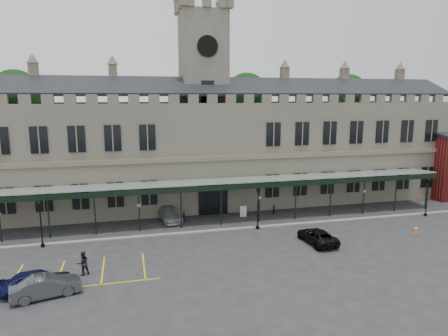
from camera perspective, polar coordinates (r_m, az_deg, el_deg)
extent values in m
plane|color=#29292B|center=(33.90, 2.48, -11.81)|extent=(140.00, 140.00, 0.00)
cube|color=#5D594D|center=(47.47, -2.89, 2.08)|extent=(60.00, 10.00, 12.00)
cube|color=brown|center=(42.42, -1.56, 1.39)|extent=(60.00, 0.35, 0.50)
cube|color=black|center=(44.55, -2.35, 11.61)|extent=(60.00, 4.77, 2.20)
cube|color=black|center=(49.46, -3.53, 11.47)|extent=(60.00, 4.77, 2.20)
cube|color=black|center=(43.37, -1.55, -4.22)|extent=(3.20, 0.18, 3.80)
cube|color=#5D594D|center=(47.02, -2.94, 8.12)|extent=(5.00, 5.00, 22.00)
cylinder|color=silver|center=(44.79, -2.38, 17.00)|extent=(2.20, 0.12, 2.20)
cylinder|color=black|center=(44.72, -2.36, 17.01)|extent=(2.30, 0.04, 2.30)
cube|color=black|center=(44.48, -2.33, 10.59)|extent=(1.40, 0.12, 2.80)
cube|color=#8C9E93|center=(41.05, -1.00, -1.89)|extent=(50.00, 4.00, 0.40)
cube|color=black|center=(39.21, -0.35, -2.84)|extent=(50.00, 0.18, 0.50)
cube|color=gray|center=(38.85, 0.18, -8.78)|extent=(60.00, 0.40, 0.12)
cylinder|color=#332314|center=(57.07, -27.02, 2.35)|extent=(0.70, 0.70, 12.00)
sphere|color=black|center=(56.68, -27.60, 9.37)|extent=(6.00, 6.00, 6.00)
cylinder|color=#332314|center=(58.06, 3.19, 3.57)|extent=(0.70, 0.70, 12.00)
sphere|color=black|center=(57.67, 3.26, 10.50)|extent=(6.00, 6.00, 6.00)
cylinder|color=#332314|center=(64.56, 16.93, 3.82)|extent=(0.70, 0.70, 12.00)
sphere|color=black|center=(64.21, 17.26, 10.03)|extent=(6.00, 6.00, 6.00)
cylinder|color=black|center=(38.06, -24.47, -10.04)|extent=(0.32, 0.32, 0.27)
cylinder|color=black|center=(37.55, -24.65, -7.68)|extent=(0.11, 0.11, 3.54)
cube|color=black|center=(37.04, -24.87, -4.87)|extent=(0.25, 0.25, 0.35)
cone|color=black|center=(36.96, -24.91, -4.41)|extent=(0.39, 0.39, 0.27)
cylinder|color=black|center=(39.33, 4.82, -8.46)|extent=(0.34, 0.34, 0.28)
cylinder|color=black|center=(38.81, 4.86, -6.03)|extent=(0.11, 0.11, 3.75)
cube|color=black|center=(38.29, 4.91, -3.13)|extent=(0.26, 0.26, 0.38)
cone|color=black|center=(38.22, 4.92, -2.65)|extent=(0.41, 0.41, 0.28)
cylinder|color=black|center=(48.39, 26.83, -5.97)|extent=(0.33, 0.33, 0.27)
cylinder|color=black|center=(47.98, 27.00, -4.02)|extent=(0.11, 0.11, 3.66)
cube|color=black|center=(47.57, 27.19, -1.73)|extent=(0.26, 0.26, 0.37)
cone|color=black|center=(47.51, 27.22, -1.35)|extent=(0.40, 0.40, 0.27)
cube|color=#FA5A07|center=(42.25, 25.70, -8.31)|extent=(0.37, 0.37, 0.04)
cone|color=#FA5A07|center=(42.15, 25.74, -7.90)|extent=(0.42, 0.42, 0.67)
cylinder|color=silver|center=(42.12, 25.75, -7.77)|extent=(0.28, 0.28, 0.10)
cylinder|color=black|center=(43.00, 2.77, -6.64)|extent=(0.06, 0.06, 0.49)
cube|color=silver|center=(42.90, 2.77, -6.21)|extent=(0.68, 0.21, 1.18)
cylinder|color=black|center=(41.70, -5.75, -6.95)|extent=(0.16, 0.16, 0.88)
cylinder|color=black|center=(44.26, 7.12, -5.92)|extent=(0.17, 0.17, 0.93)
imported|color=#0D0E3C|center=(29.86, -25.17, -14.41)|extent=(4.68, 2.60, 1.51)
imported|color=#3C3E44|center=(29.02, -24.07, -15.16)|extent=(4.53, 2.54, 1.41)
imported|color=#A8ABB1|center=(42.10, -7.83, -6.48)|extent=(2.70, 4.95, 1.36)
imported|color=black|center=(36.37, 13.17, -9.47)|extent=(2.42, 4.65, 1.25)
imported|color=black|center=(31.18, -19.49, -12.70)|extent=(1.05, 0.94, 1.76)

